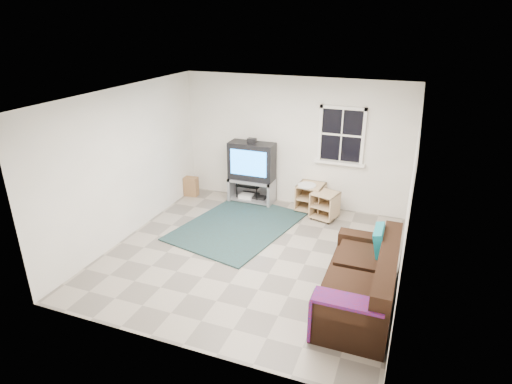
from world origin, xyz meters
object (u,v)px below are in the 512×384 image
at_px(tv_unit, 252,168).
at_px(side_table_left, 326,204).
at_px(side_table_right, 311,195).
at_px(av_rack, 249,181).
at_px(sofa, 362,284).

bearing_deg(tv_unit, side_table_left, -8.53).
height_order(side_table_left, side_table_right, side_table_right).
xyz_separation_m(av_rack, side_table_right, (1.34, -0.05, -0.10)).
height_order(tv_unit, side_table_right, tv_unit).
relative_size(tv_unit, av_rack, 1.41).
bearing_deg(tv_unit, av_rack, 145.13).
xyz_separation_m(tv_unit, av_rack, (-0.09, 0.06, -0.33)).
relative_size(side_table_left, side_table_right, 0.94).
bearing_deg(sofa, av_rack, 134.30).
bearing_deg(side_table_right, sofa, -63.13).
distance_m(tv_unit, av_rack, 0.35).
bearing_deg(side_table_right, side_table_left, -35.09).
xyz_separation_m(tv_unit, side_table_left, (1.62, -0.24, -0.47)).
distance_m(side_table_left, sofa, 2.72).
bearing_deg(side_table_left, av_rack, 169.95).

